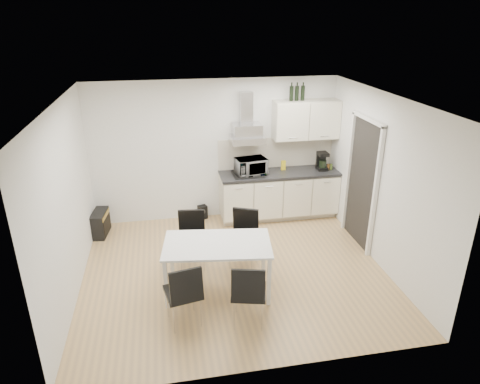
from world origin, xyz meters
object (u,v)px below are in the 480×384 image
(dining_table, at_px, (217,248))
(chair_far_right, at_px, (243,239))
(kitchenette, at_px, (281,176))
(chair_near_right, at_px, (249,292))
(chair_near_left, at_px, (183,293))
(guitar_amp, at_px, (100,223))
(chair_far_left, at_px, (192,241))
(floor_speaker, at_px, (203,212))

(dining_table, relative_size, chair_far_right, 1.76)
(kitchenette, relative_size, dining_table, 1.63)
(chair_far_right, relative_size, chair_near_right, 1.00)
(dining_table, relative_size, chair_near_left, 1.76)
(kitchenette, distance_m, chair_near_right, 3.18)
(chair_near_left, bearing_deg, guitar_amp, 105.09)
(chair_far_right, bearing_deg, chair_near_left, 73.87)
(dining_table, xyz_separation_m, chair_far_right, (0.47, 0.60, -0.23))
(chair_far_left, bearing_deg, dining_table, 119.08)
(chair_near_left, relative_size, guitar_amp, 1.60)
(chair_far_right, bearing_deg, guitar_amp, -8.56)
(chair_far_left, height_order, chair_near_left, same)
(dining_table, bearing_deg, floor_speaker, 97.17)
(chair_near_right, bearing_deg, guitar_amp, 141.25)
(dining_table, height_order, guitar_amp, dining_table)
(chair_far_right, distance_m, chair_near_right, 1.35)
(chair_near_left, distance_m, chair_near_right, 0.81)
(dining_table, bearing_deg, chair_near_right, -61.01)
(chair_near_left, bearing_deg, floor_speaker, 68.42)
(kitchenette, distance_m, chair_far_right, 1.92)
(kitchenette, height_order, guitar_amp, kitchenette)
(chair_far_left, relative_size, chair_near_right, 1.00)
(chair_near_left, bearing_deg, chair_near_right, -20.70)
(chair_near_left, height_order, guitar_amp, chair_near_left)
(chair_far_right, xyz_separation_m, chair_near_right, (-0.19, -1.34, 0.00))
(chair_far_right, xyz_separation_m, guitar_amp, (-2.29, 1.42, -0.22))
(chair_near_left, distance_m, floor_speaker, 3.01)
(chair_far_right, height_order, guitar_amp, chair_far_right)
(chair_near_left, xyz_separation_m, floor_speaker, (0.54, 2.94, -0.31))
(dining_table, xyz_separation_m, chair_near_right, (0.29, -0.74, -0.23))
(kitchenette, xyz_separation_m, dining_table, (-1.50, -2.17, -0.16))
(guitar_amp, bearing_deg, chair_far_right, -24.29)
(chair_far_left, height_order, floor_speaker, chair_far_left)
(chair_far_right, relative_size, chair_near_left, 1.00)
(kitchenette, height_order, chair_near_left, kitchenette)
(chair_near_left, xyz_separation_m, guitar_amp, (-1.30, 2.62, -0.22))
(kitchenette, height_order, chair_far_right, kitchenette)
(dining_table, height_order, floor_speaker, dining_table)
(kitchenette, distance_m, chair_near_left, 3.45)
(guitar_amp, bearing_deg, chair_near_right, -45.13)
(dining_table, distance_m, chair_near_right, 0.82)
(chair_far_left, xyz_separation_m, floor_speaker, (0.32, 1.65, -0.31))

